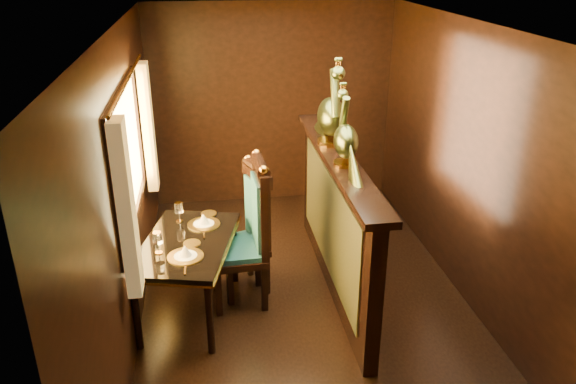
% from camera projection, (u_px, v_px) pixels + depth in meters
% --- Properties ---
extents(ground, '(5.00, 5.00, 0.00)m').
position_uv_depth(ground, '(306.00, 306.00, 5.22)').
color(ground, black).
rests_on(ground, ground).
extents(room_shell, '(3.04, 5.04, 2.52)m').
position_uv_depth(room_shell, '(298.00, 144.00, 4.59)').
color(room_shell, black).
rests_on(room_shell, ground).
extents(partition, '(0.26, 2.70, 1.36)m').
position_uv_depth(partition, '(335.00, 220.00, 5.25)').
color(partition, black).
rests_on(partition, ground).
extents(dining_table, '(1.02, 1.37, 0.93)m').
position_uv_depth(dining_table, '(187.00, 248.00, 4.89)').
color(dining_table, black).
rests_on(dining_table, ground).
extents(chair_left, '(0.53, 0.57, 1.42)m').
position_uv_depth(chair_left, '(252.00, 229.00, 5.04)').
color(chair_left, black).
rests_on(chair_left, ground).
extents(chair_right, '(0.60, 0.61, 1.30)m').
position_uv_depth(chair_right, '(250.00, 224.00, 5.26)').
color(chair_right, black).
rests_on(chair_right, ground).
extents(peacock_left, '(0.21, 0.57, 0.68)m').
position_uv_depth(peacock_left, '(346.00, 127.00, 4.63)').
color(peacock_left, '#164431').
rests_on(peacock_left, partition).
extents(peacock_right, '(0.27, 0.71, 0.85)m').
position_uv_depth(peacock_right, '(332.00, 100.00, 5.11)').
color(peacock_right, '#164431').
rests_on(peacock_right, partition).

